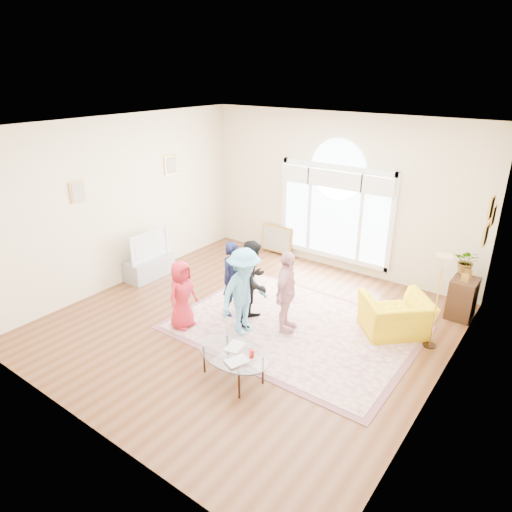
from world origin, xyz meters
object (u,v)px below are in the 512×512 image
Objects in this scene: armchair at (395,316)px; area_rug at (294,327)px; coffee_table at (233,353)px; tv_console at (150,267)px; television at (148,244)px.

area_rug is at bearing -13.20° from armchair.
area_rug is 3.63× the size of armchair.
armchair is at bearing 70.94° from coffee_table.
armchair reaches higher than tv_console.
area_rug is 3.55× the size of television.
television is at bearing -0.00° from tv_console.
area_rug is 3.60× the size of tv_console.
area_rug is at bearing 0.77° from television.
coffee_table is (0.01, -1.61, 0.39)m from area_rug.
television is at bearing 166.09° from coffee_table.
tv_console is 0.50m from television.
tv_console is (-3.44, -0.05, 0.20)m from area_rug.
coffee_table is 2.77m from armchair.
television reaches higher than area_rug.
area_rug is 1.63m from armchair.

